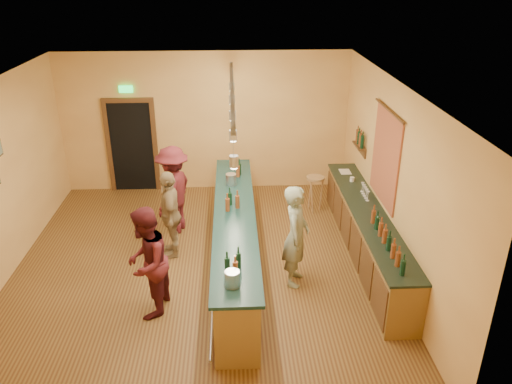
{
  "coord_description": "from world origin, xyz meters",
  "views": [
    {
      "loc": [
        0.6,
        -7.53,
        4.86
      ],
      "look_at": [
        0.99,
        0.2,
        1.34
      ],
      "focal_mm": 35.0,
      "sensor_mm": 36.0,
      "label": 1
    }
  ],
  "objects_px": {
    "customer_a": "(147,263)",
    "customer_b": "(170,214)",
    "bar_stool": "(315,183)",
    "tasting_bar": "(235,236)",
    "bartender": "(296,236)",
    "back_counter": "(366,234)",
    "customer_c": "(174,190)"
  },
  "relations": [
    {
      "from": "bar_stool",
      "to": "customer_c",
      "type": "bearing_deg",
      "value": -165.7
    },
    {
      "from": "customer_c",
      "to": "bar_stool",
      "type": "bearing_deg",
      "value": 122.18
    },
    {
      "from": "tasting_bar",
      "to": "customer_c",
      "type": "height_order",
      "value": "customer_c"
    },
    {
      "from": "bartender",
      "to": "customer_b",
      "type": "relative_size",
      "value": 1.07
    },
    {
      "from": "customer_c",
      "to": "bar_stool",
      "type": "relative_size",
      "value": 2.24
    },
    {
      "from": "bartender",
      "to": "bar_stool",
      "type": "distance_m",
      "value": 2.76
    },
    {
      "from": "customer_a",
      "to": "customer_b",
      "type": "xyz_separation_m",
      "value": [
        0.17,
        1.69,
        -0.06
      ]
    },
    {
      "from": "customer_b",
      "to": "bar_stool",
      "type": "height_order",
      "value": "customer_b"
    },
    {
      "from": "customer_b",
      "to": "bar_stool",
      "type": "xyz_separation_m",
      "value": [
        2.88,
        1.64,
        -0.17
      ]
    },
    {
      "from": "tasting_bar",
      "to": "customer_c",
      "type": "relative_size",
      "value": 2.89
    },
    {
      "from": "back_counter",
      "to": "customer_c",
      "type": "height_order",
      "value": "customer_c"
    },
    {
      "from": "bartender",
      "to": "customer_b",
      "type": "distance_m",
      "value": 2.36
    },
    {
      "from": "customer_c",
      "to": "customer_a",
      "type": "bearing_deg",
      "value": 14.79
    },
    {
      "from": "back_counter",
      "to": "bar_stool",
      "type": "xyz_separation_m",
      "value": [
        -0.62,
        1.95,
        0.16
      ]
    },
    {
      "from": "customer_a",
      "to": "bartender",
      "type": "bearing_deg",
      "value": 115.5
    },
    {
      "from": "customer_a",
      "to": "bar_stool",
      "type": "height_order",
      "value": "customer_a"
    },
    {
      "from": "customer_a",
      "to": "customer_b",
      "type": "bearing_deg",
      "value": -176.79
    },
    {
      "from": "tasting_bar",
      "to": "bar_stool",
      "type": "height_order",
      "value": "tasting_bar"
    },
    {
      "from": "back_counter",
      "to": "tasting_bar",
      "type": "relative_size",
      "value": 0.89
    },
    {
      "from": "back_counter",
      "to": "bar_stool",
      "type": "relative_size",
      "value": 5.79
    },
    {
      "from": "customer_a",
      "to": "customer_c",
      "type": "height_order",
      "value": "customer_c"
    },
    {
      "from": "bartender",
      "to": "bar_stool",
      "type": "relative_size",
      "value": 2.22
    },
    {
      "from": "customer_a",
      "to": "bar_stool",
      "type": "xyz_separation_m",
      "value": [
        3.05,
        3.33,
        -0.23
      ]
    },
    {
      "from": "bartender",
      "to": "customer_b",
      "type": "height_order",
      "value": "bartender"
    },
    {
      "from": "back_counter",
      "to": "customer_b",
      "type": "height_order",
      "value": "customer_b"
    },
    {
      "from": "back_counter",
      "to": "tasting_bar",
      "type": "distance_m",
      "value": 2.37
    },
    {
      "from": "tasting_bar",
      "to": "customer_a",
      "type": "xyz_separation_m",
      "value": [
        -1.31,
        -1.2,
        0.27
      ]
    },
    {
      "from": "customer_a",
      "to": "customer_c",
      "type": "bearing_deg",
      "value": -174.29
    },
    {
      "from": "bar_stool",
      "to": "customer_a",
      "type": "bearing_deg",
      "value": -132.43
    },
    {
      "from": "customer_a",
      "to": "customer_c",
      "type": "distance_m",
      "value": 2.6
    },
    {
      "from": "tasting_bar",
      "to": "customer_b",
      "type": "distance_m",
      "value": 1.26
    },
    {
      "from": "back_counter",
      "to": "bar_stool",
      "type": "height_order",
      "value": "back_counter"
    }
  ]
}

